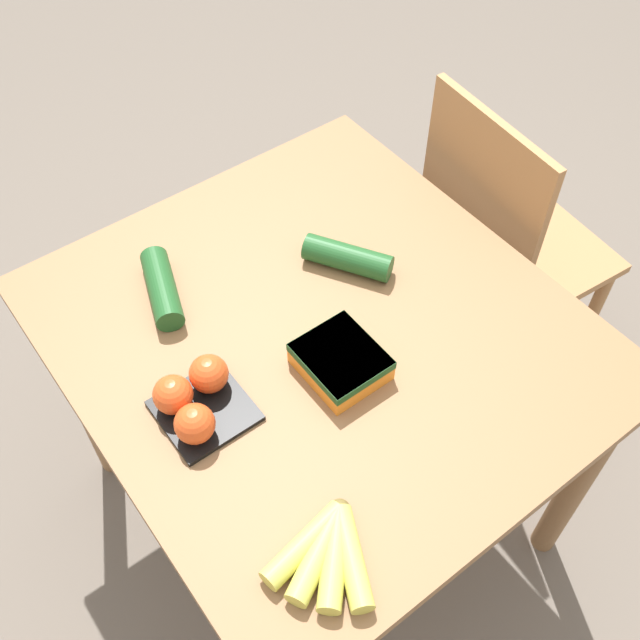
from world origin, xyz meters
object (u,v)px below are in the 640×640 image
at_px(carrot_bag, 341,360).
at_px(cucumber_far, 162,288).
at_px(banana_bunch, 328,552).
at_px(cucumber_near, 348,258).
at_px(tomato_pack, 195,399).
at_px(chair, 501,249).

bearing_deg(carrot_bag, cucumber_far, -153.72).
xyz_separation_m(banana_bunch, cucumber_far, (-0.62, 0.06, 0.01)).
height_order(banana_bunch, cucumber_near, cucumber_near).
xyz_separation_m(carrot_bag, cucumber_far, (-0.35, -0.17, -0.00)).
bearing_deg(tomato_pack, cucumber_near, 104.65).
bearing_deg(cucumber_near, banana_bunch, -41.18).
height_order(chair, cucumber_far, chair).
distance_m(tomato_pack, cucumber_near, 0.44).
height_order(banana_bunch, cucumber_far, cucumber_far).
relative_size(chair, banana_bunch, 5.31).
bearing_deg(carrot_bag, cucumber_near, 138.89).
height_order(tomato_pack, carrot_bag, tomato_pack).
bearing_deg(carrot_bag, tomato_pack, -107.80).
distance_m(tomato_pack, carrot_bag, 0.27).
relative_size(tomato_pack, cucumber_near, 0.84).
bearing_deg(cucumber_far, cucumber_near, 65.56).
height_order(chair, banana_bunch, chair).
bearing_deg(chair, tomato_pack, 101.27).
relative_size(carrot_bag, cucumber_near, 0.82).
distance_m(cucumber_near, cucumber_far, 0.38).
distance_m(tomato_pack, cucumber_far, 0.28).
xyz_separation_m(banana_bunch, tomato_pack, (-0.35, -0.02, 0.02)).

